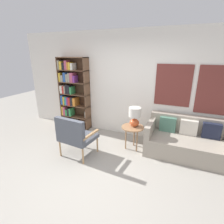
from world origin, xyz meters
TOP-DOWN VIEW (x-y plane):
  - ground_plane at (0.00, 0.00)m, footprint 14.00×14.00m
  - wall_back at (0.05, 2.03)m, footprint 6.40×0.08m
  - bookshelf at (-1.63, 1.84)m, footprint 0.88×0.30m
  - armchair at (-0.61, 0.48)m, footprint 0.75×0.67m
  - couch at (1.58, 1.56)m, footprint 1.71×0.91m
  - side_table at (0.41, 1.29)m, footprint 0.51×0.51m
  - table_lamp at (0.44, 1.32)m, footprint 0.27×0.27m

SIDE VIEW (x-z plane):
  - ground_plane at x=0.00m, z-range 0.00..0.00m
  - couch at x=1.58m, z-range -0.09..0.71m
  - side_table at x=0.41m, z-range 0.22..0.77m
  - armchair at x=-0.61m, z-range 0.07..0.99m
  - table_lamp at x=0.44m, z-range 0.59..1.04m
  - bookshelf at x=-1.63m, z-range -0.02..2.02m
  - wall_back at x=0.05m, z-range 0.00..2.70m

